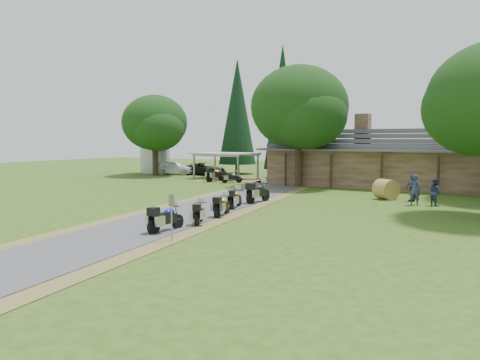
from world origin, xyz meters
The scene contains 23 objects.
ground centered at (0.00, 0.00, 0.00)m, with size 120.00×120.00×0.00m, color #304C15.
driveway centered at (-0.50, 4.00, 0.00)m, with size 46.00×46.00×0.00m, color #48484B.
lodge centered at (6.00, 24.00, 2.45)m, with size 21.40×9.40×4.90m, color brown, non-canonical shape.
silo centered at (-21.61, 25.90, 3.50)m, with size 3.45×3.45×7.01m, color gray.
carport centered at (-10.20, 23.17, 1.31)m, with size 6.03×4.02×2.61m, color silver, non-canonical shape.
car_white_sedan centered at (-18.09, 25.10, 0.99)m, with size 5.92×2.50×1.97m, color white.
car_dark_suv centered at (-14.71, 26.10, 1.03)m, with size 5.38×2.29×2.06m, color black.
motorcycle_row_a centered at (1.71, -1.08, 0.64)m, with size 1.88×0.61×1.28m, color #0F199C, non-canonical shape.
motorcycle_row_b centered at (1.86, 1.20, 0.58)m, with size 1.69×0.55×1.16m, color #A7AAB0, non-canonical shape.
motorcycle_row_c centered at (1.63, 3.59, 0.60)m, with size 1.76×0.58×1.21m, color yellow, non-canonical shape.
motorcycle_row_d centered at (0.80, 6.32, 0.62)m, with size 1.80×0.59×1.23m, color orange, non-canonical shape.
motorcycle_row_e centered at (0.86, 9.06, 0.73)m, with size 2.13×0.70×1.46m, color black, non-canonical shape.
motorcycle_carport_a centered at (-9.49, 20.16, 0.72)m, with size 2.11×0.69×1.44m, color yellow, non-canonical shape.
motorcycle_carport_b centered at (-7.33, 19.53, 0.57)m, with size 1.68×0.55×1.15m, color slate, non-canonical shape.
person_a centered at (9.54, 12.71, 1.09)m, with size 0.62×0.45×2.19m, color navy.
person_b centered at (10.64, 13.05, 0.97)m, with size 0.55×0.40×1.94m, color navy.
person_c centered at (9.15, 14.44, 1.01)m, with size 0.58×0.42×2.03m, color navy.
hay_bale centered at (7.43, 14.69, 0.66)m, with size 1.33×1.33×1.22m, color olive.
sign_post centered at (3.13, -2.50, 0.93)m, with size 0.33×0.06×1.86m, color gray, non-canonical shape.
oak_lodge_left centered at (-0.77, 19.42, 5.34)m, with size 8.01×8.01×10.68m, color #153710, non-canonical shape.
oak_silo centered at (-19.09, 22.93, 4.63)m, with size 7.06×7.06×9.26m, color #153710, non-canonical shape.
cedar_near centered at (-5.52, 26.40, 6.70)m, with size 3.69×3.69×13.40m, color black.
cedar_far centered at (-12.61, 29.61, 6.52)m, with size 4.28×4.28×13.05m, color black.
Camera 1 is at (14.33, -16.67, 3.96)m, focal length 35.00 mm.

